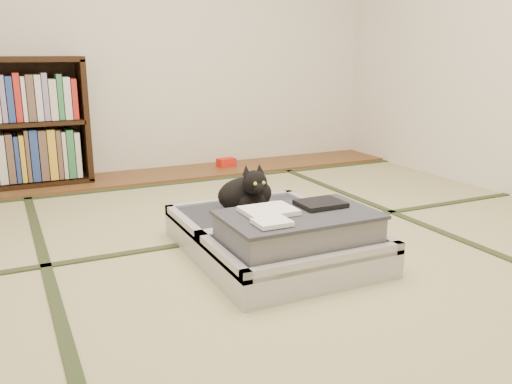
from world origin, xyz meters
name	(u,v)px	position (x,y,z in m)	size (l,w,h in m)	color
floor	(278,261)	(0.00, 0.00, 0.00)	(4.50, 4.50, 0.00)	tan
wood_strip	(161,175)	(0.00, 2.00, 0.01)	(4.00, 0.50, 0.02)	brown
red_item	(226,162)	(0.57, 2.03, 0.06)	(0.15, 0.09, 0.07)	red
tatami_borders	(237,230)	(0.00, 0.49, 0.00)	(4.00, 4.50, 0.01)	#2D381E
suitcase	(276,236)	(0.01, 0.05, 0.11)	(0.77, 1.02, 0.30)	#AAA9AE
cat	(247,194)	(0.00, 0.34, 0.25)	(0.34, 0.34, 0.27)	black
cable_coil	(275,205)	(0.18, 0.37, 0.16)	(0.11, 0.11, 0.03)	white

